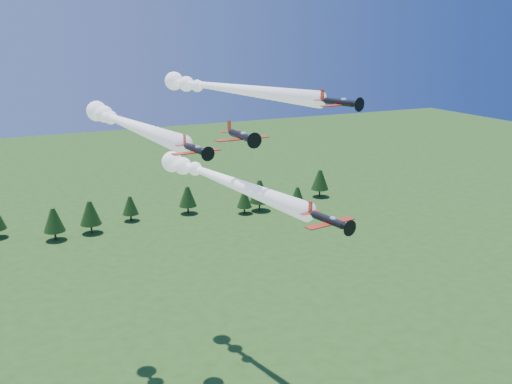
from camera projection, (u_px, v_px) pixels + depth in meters
name	position (u px, v px, depth m)	size (l,w,h in m)	color
plane_lead	(217.00, 177.00, 89.16)	(12.32, 45.62, 3.70)	black
plane_left	(124.00, 122.00, 91.55)	(9.98, 45.78, 3.70)	black
plane_right	(223.00, 87.00, 101.77)	(16.10, 49.66, 3.70)	black
plane_slot	(241.00, 136.00, 81.19)	(8.01, 8.72, 2.82)	black
treeline	(103.00, 209.00, 180.93)	(171.93, 19.94, 11.34)	#382314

